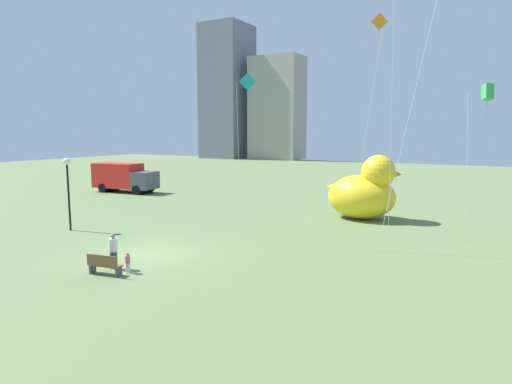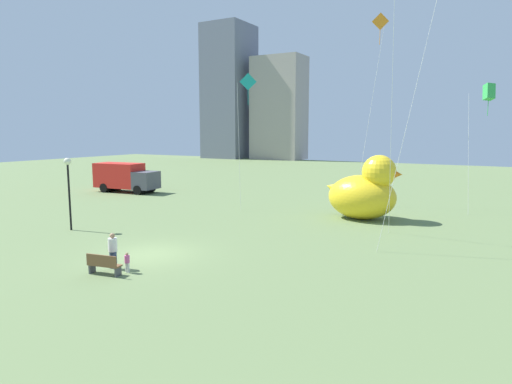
% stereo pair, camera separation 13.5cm
% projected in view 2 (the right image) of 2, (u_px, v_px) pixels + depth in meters
% --- Properties ---
extents(ground_plane, '(140.00, 140.00, 0.00)m').
position_uv_depth(ground_plane, '(150.00, 254.00, 21.89)').
color(ground_plane, '#64794A').
extents(park_bench, '(1.53, 0.70, 0.90)m').
position_uv_depth(park_bench, '(103.00, 264.00, 18.71)').
color(park_bench, brown).
rests_on(park_bench, ground).
extents(person_adult, '(0.39, 0.39, 1.60)m').
position_uv_depth(person_adult, '(113.00, 249.00, 19.55)').
color(person_adult, '#38476B').
rests_on(person_adult, ground).
extents(person_child, '(0.22, 0.22, 0.89)m').
position_uv_depth(person_child, '(127.00, 262.00, 19.02)').
color(person_child, silver).
rests_on(person_child, ground).
extents(giant_inflatable_duck, '(5.35, 3.43, 4.43)m').
position_uv_depth(giant_inflatable_duck, '(365.00, 192.00, 30.43)').
color(giant_inflatable_duck, yellow).
rests_on(giant_inflatable_duck, ground).
extents(lamppost, '(0.43, 0.43, 4.42)m').
position_uv_depth(lamppost, '(68.00, 177.00, 26.83)').
color(lamppost, black).
rests_on(lamppost, ground).
extents(box_truck, '(6.71, 2.97, 2.85)m').
position_uv_depth(box_truck, '(125.00, 177.00, 43.95)').
color(box_truck, red).
rests_on(box_truck, ground).
extents(city_skyline, '(87.88, 11.31, 30.68)m').
position_uv_depth(city_skyline, '(369.00, 89.00, 84.88)').
color(city_skyline, slate).
rests_on(city_skyline, ground).
extents(kite_orange, '(2.12, 1.80, 14.86)m').
position_uv_depth(kite_orange, '(379.00, 32.00, 33.88)').
color(kite_orange, silver).
rests_on(kite_orange, ground).
extents(kite_teal, '(1.59, 1.37, 10.29)m').
position_uv_depth(kite_teal, '(247.00, 87.00, 33.24)').
color(kite_teal, silver).
rests_on(kite_teal, ground).
extents(kite_green, '(1.82, 2.12, 9.42)m').
position_uv_depth(kite_green, '(489.00, 92.00, 31.81)').
color(kite_green, silver).
rests_on(kite_green, ground).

